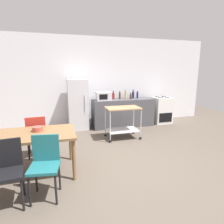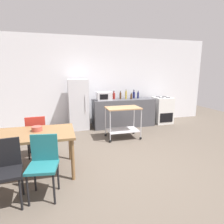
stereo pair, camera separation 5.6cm
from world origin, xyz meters
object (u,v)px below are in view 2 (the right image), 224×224
Objects in this scene: bottle_soda at (114,96)px; chair_red at (36,133)px; refrigerator at (78,104)px; bottle_vinegar at (131,97)px; fruit_bowl at (37,129)px; bottle_olive_oil at (138,95)px; dining_table at (29,138)px; bottle_wine at (126,95)px; chair_teal at (43,162)px; bottle_sesame_oil at (120,96)px; microwave at (104,96)px; bottle_sparkling_water at (134,95)px; stove_oven at (162,110)px; kitchen_cart at (123,117)px; chair_black at (6,168)px.

chair_red is at bearing -140.37° from bottle_soda.
bottle_vinegar is at bearing -5.61° from refrigerator.
refrigerator reaches higher than fruit_bowl.
bottle_vinegar is at bearing -159.01° from bottle_olive_oil.
chair_red reaches higher than dining_table.
fruit_bowl is at bearing -111.35° from refrigerator.
bottle_wine is 0.18m from bottle_vinegar.
chair_red is at bearing 108.62° from chair_teal.
bottle_sesame_oil is at bearing 64.61° from chair_teal.
bottle_sparkling_water is (1.07, 0.18, -0.02)m from microwave.
dining_table is at bearing -138.88° from bottle_sparkling_water.
refrigerator reaches higher than bottle_olive_oil.
stove_oven is at bearing -4.07° from bottle_sparkling_water.
chair_red is 3.36× the size of bottle_soda.
refrigerator is (1.09, 2.57, 0.10)m from dining_table.
microwave reaches higher than chair_red.
bottle_wine reaches higher than stove_oven.
dining_table is 2.52m from kitchen_cart.
bottle_vinegar reaches higher than dining_table.
dining_table is at bearing -140.71° from bottle_olive_oil.
bottle_sparkling_water reaches higher than kitchen_cart.
bottle_sesame_oil is at bearing 13.41° from microwave.
bottle_olive_oil is at bearing -21.12° from bottle_sparkling_water.
kitchen_cart is 1.52m from bottle_sparkling_water.
chair_teal is at bearing -129.42° from bottle_sparkling_water.
kitchen_cart is 3.52× the size of bottle_sesame_oil.
bottle_sesame_oil is (-1.54, 0.03, 0.56)m from stove_oven.
chair_black reaches higher than dining_table.
bottle_vinegar is (0.91, 0.02, -0.05)m from microwave.
refrigerator reaches higher than kitchen_cart.
bottle_vinegar is 0.22m from bottle_sparkling_water.
microwave is (1.84, 1.66, 0.51)m from chair_red.
bottle_sesame_oil is (2.42, 1.79, 0.49)m from chair_red.
stove_oven reaches higher than chair_teal.
chair_red is at bearing 98.77° from fruit_bowl.
chair_black is (-0.21, -0.73, -0.15)m from dining_table.
microwave is 1.74× the size of bottle_soda.
bottle_vinegar is at bearing -175.96° from stove_oven.
microwave is at bearing -13.40° from refrigerator.
chair_teal is 3.97m from bottle_wine.
bottle_wine reaches higher than bottle_sparkling_water.
chair_black is 0.97× the size of stove_oven.
bottle_sparkling_water is at bearing 175.93° from stove_oven.
fruit_bowl is at bearing -138.78° from bottle_sparkling_water.
microwave reaches higher than bottle_olive_oil.
chair_black is 4.35m from bottle_vinegar.
chair_black is at bearing -133.68° from bottle_sparkling_water.
chair_red is (-0.24, 1.41, 0.00)m from chair_teal.
stove_oven is at bearing 30.89° from chair_black.
bottle_sesame_oil is at bearing -10.07° from bottle_soda.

